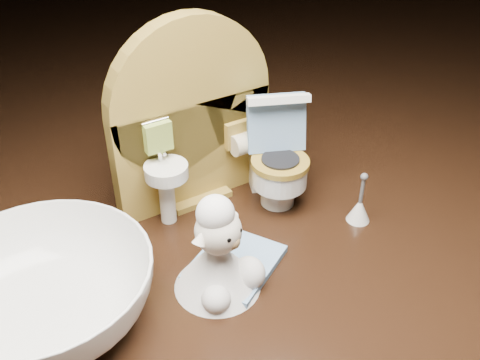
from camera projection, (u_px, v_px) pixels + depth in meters
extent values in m
cube|color=#3E2313|center=(237.00, 287.00, 0.42)|extent=(2.50, 2.50, 0.10)
cube|color=olive|center=(193.00, 151.00, 0.42)|extent=(0.13, 0.02, 0.09)
cylinder|color=olive|center=(190.00, 101.00, 0.39)|extent=(0.13, 0.02, 0.13)
cube|color=olive|center=(196.00, 193.00, 0.44)|extent=(0.05, 0.04, 0.01)
cylinder|color=white|center=(167.00, 197.00, 0.40)|extent=(0.01, 0.01, 0.04)
cylinder|color=white|center=(166.00, 171.00, 0.39)|extent=(0.03, 0.03, 0.01)
cylinder|color=silver|center=(160.00, 154.00, 0.39)|extent=(0.00, 0.00, 0.01)
cube|color=#8EA741|center=(158.00, 137.00, 0.38)|extent=(0.02, 0.01, 0.02)
cube|color=olive|center=(239.00, 134.00, 0.42)|extent=(0.02, 0.01, 0.02)
cylinder|color=beige|center=(243.00, 144.00, 0.42)|extent=(0.02, 0.02, 0.02)
cylinder|color=white|center=(278.00, 192.00, 0.43)|extent=(0.03, 0.03, 0.02)
cylinder|color=white|center=(280.00, 174.00, 0.41)|extent=(0.04, 0.04, 0.02)
cylinder|color=olive|center=(280.00, 163.00, 0.41)|extent=(0.05, 0.05, 0.00)
cube|color=white|center=(272.00, 159.00, 0.44)|extent=(0.04, 0.03, 0.05)
cube|color=#769FCB|center=(276.00, 123.00, 0.41)|extent=(0.05, 0.03, 0.05)
cube|color=white|center=(279.00, 100.00, 0.39)|extent=(0.05, 0.03, 0.01)
cylinder|color=#A4BC44|center=(287.00, 121.00, 0.42)|extent=(0.01, 0.01, 0.01)
cube|color=#769FCB|center=(235.00, 263.00, 0.37)|extent=(0.08, 0.08, 0.00)
cone|color=white|center=(359.00, 210.00, 0.41)|extent=(0.02, 0.02, 0.02)
cylinder|color=#59595B|center=(362.00, 190.00, 0.40)|extent=(0.00, 0.00, 0.02)
sphere|color=#59595B|center=(364.00, 177.00, 0.39)|extent=(0.01, 0.01, 0.01)
cone|color=white|center=(217.00, 264.00, 0.35)|extent=(0.06, 0.06, 0.04)
sphere|color=white|center=(248.00, 273.00, 0.35)|extent=(0.02, 0.02, 0.02)
sphere|color=white|center=(216.00, 299.00, 0.34)|extent=(0.02, 0.02, 0.02)
sphere|color=#EFE3CF|center=(218.00, 231.00, 0.33)|extent=(0.03, 0.03, 0.03)
sphere|color=#9E7F53|center=(232.00, 241.00, 0.33)|extent=(0.01, 0.01, 0.01)
sphere|color=white|center=(215.00, 214.00, 0.32)|extent=(0.02, 0.02, 0.02)
cone|color=#EFE3CF|center=(201.00, 236.00, 0.32)|extent=(0.02, 0.01, 0.01)
cone|color=#EFE3CF|center=(229.00, 214.00, 0.34)|extent=(0.02, 0.01, 0.01)
sphere|color=black|center=(228.00, 240.00, 0.32)|extent=(0.00, 0.00, 0.00)
sphere|color=black|center=(239.00, 230.00, 0.32)|extent=(0.00, 0.00, 0.00)
imported|color=white|center=(44.00, 293.00, 0.32)|extent=(0.15, 0.15, 0.04)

